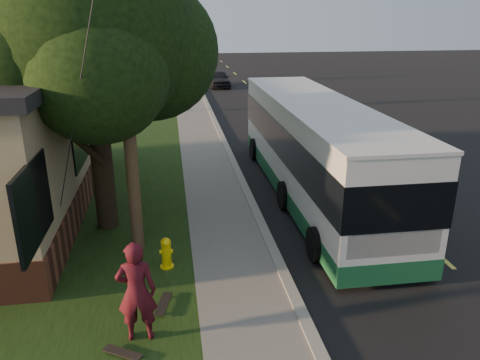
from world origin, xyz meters
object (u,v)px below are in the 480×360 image
bare_tree_near (148,76)px  skateboarder (137,292)px  leafy_tree (90,32)px  skateboard_spare (123,353)px  utility_pole (123,61)px  traffic_signal (199,41)px  transit_bus (315,147)px  bare_tree_far (160,59)px  skateboard_main (164,304)px  distant_car (219,78)px  fire_hydrant (166,253)px

bare_tree_near → skateboarder: size_ratio=2.24×
bare_tree_near → skateboarder: bare_tree_near is taller
leafy_tree → skateboard_spare: 7.53m
utility_pole → traffic_signal: (3.81, 33.01, -1.47)m
leafy_tree → transit_bus: leafy_tree is taller
bare_tree_far → skateboarder: 32.46m
utility_pole → skateboard_main: (0.63, -2.54, -4.51)m
transit_bus → skateboarder: size_ratio=5.90×
traffic_signal → skateboard_main: bearing=-95.1°
leafy_tree → skateboard_main: leafy_tree is taller
bare_tree_far → skateboard_main: bare_tree_far is taller
bare_tree_near → skateboard_spare: (0.14, -20.89, -2.03)m
leafy_tree → bare_tree_near: 15.66m
transit_bus → distant_car: size_ratio=2.91×
transit_bus → distant_car: (-0.52, 23.78, -0.97)m
transit_bus → fire_hydrant: bearing=-139.5°
transit_bus → skateboarder: transit_bus is taller
bare_tree_near → distant_car: bearing=62.6°
utility_pole → skateboard_spare: (-0.06, -3.88, -4.51)m
traffic_signal → transit_bus: (1.59, -29.99, -1.53)m
bare_tree_far → skateboarder: (-0.09, -32.44, -0.97)m
bare_tree_far → traffic_signal: traffic_signal is taller
bare_tree_near → traffic_signal: 16.52m
leafy_tree → traffic_signal: bearing=81.5°
skateboard_spare → distant_car: size_ratio=0.19×
traffic_signal → bare_tree_near: bearing=-104.0°
bare_tree_far → skateboarder: bare_tree_far is taller
leafy_tree → traffic_signal: 31.76m
leafy_tree → skateboard_spare: (0.81, -5.54, -5.05)m
fire_hydrant → transit_bus: size_ratio=0.07×
utility_pole → traffic_signal: bearing=83.4°
fire_hydrant → skateboard_main: size_ratio=0.91×
fire_hydrant → skateboard_spare: fire_hydrant is taller
fire_hydrant → leafy_tree: bearing=120.7°
skateboard_spare → skateboarder: bearing=58.3°
bare_tree_near → leafy_tree: bearing=-92.5°
bare_tree_far → distant_car: size_ratio=1.04×
fire_hydrant → traffic_signal: bearing=84.8°
skateboarder → bare_tree_far: bearing=-89.6°
bare_tree_far → skateboard_spare: size_ratio=5.60×
fire_hydrant → leafy_tree: leafy_tree is taller
skateboarder → distant_car: (4.66, 30.23, -0.37)m
bare_tree_near → skateboarder: bearing=-88.8°
fire_hydrant → distant_car: size_ratio=0.19×
leafy_tree → traffic_signal: (4.67, 31.35, -2.00)m
utility_pole → traffic_signal: 33.26m
utility_pole → bare_tree_far: 29.13m
traffic_signal → leafy_tree: bearing=-98.5°
transit_bus → distant_car: bearing=91.3°
leafy_tree → distant_car: size_ratio=2.01×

